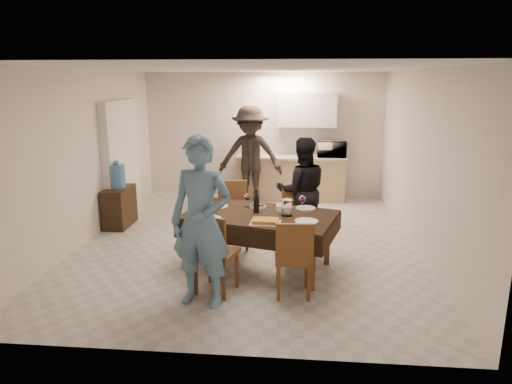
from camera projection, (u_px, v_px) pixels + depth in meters
floor at (249, 242)px, 7.07m from camera, size 5.00×6.00×0.02m
ceiling at (248, 68)px, 6.45m from camera, size 5.00×6.00×0.02m
wall_back at (263, 135)px, 9.66m from camera, size 5.00×0.02×2.60m
wall_front at (210, 219)px, 3.86m from camera, size 5.00×0.02×2.60m
wall_left at (86, 156)px, 6.98m from camera, size 0.02×6.00×2.60m
wall_right at (421, 162)px, 6.54m from camera, size 0.02×6.00×2.60m
stub_partition at (122, 159)px, 8.19m from camera, size 0.15×1.40×2.10m
kitchen_base_cabinet at (291, 179)px, 9.51m from camera, size 2.20×0.60×0.86m
kitchen_worktop at (291, 157)px, 9.40m from camera, size 2.24×0.64×0.05m
upper_cabinet at (307, 110)px, 9.28m from camera, size 1.20×0.34×0.70m
dining_table at (260, 216)px, 5.95m from camera, size 2.14×1.59×0.75m
chair_near_left at (215, 246)px, 5.20m from camera, size 0.55×0.56×0.53m
chair_near_right at (294, 251)px, 5.13m from camera, size 0.45×0.45×0.50m
chair_far_left at (233, 210)px, 6.65m from camera, size 0.52×0.53×0.53m
chair_far_right at (295, 216)px, 6.60m from camera, size 0.40×0.40×0.47m
console at (120, 207)px, 7.78m from camera, size 0.36×0.72×0.67m
water_jug at (117, 176)px, 7.65m from camera, size 0.26×0.26×0.40m
wine_bottle at (256, 201)px, 5.96m from camera, size 0.08×0.08×0.31m
water_pitcher at (287, 208)px, 5.84m from camera, size 0.14×0.14×0.21m
savoury_tart at (265, 221)px, 5.56m from camera, size 0.38×0.29×0.05m
salad_bowl at (283, 208)px, 6.08m from camera, size 0.20×0.20×0.08m
mushroom_dish at (258, 207)px, 6.21m from camera, size 0.20×0.20×0.04m
wine_glass_a at (215, 211)px, 5.72m from camera, size 0.08×0.08×0.18m
wine_glass_b at (302, 202)px, 6.11m from camera, size 0.09×0.09×0.20m
wine_glass_c at (247, 200)px, 6.22m from camera, size 0.09×0.09×0.20m
plate_near_left at (210, 219)px, 5.70m from camera, size 0.28×0.28×0.02m
plate_near_right at (307, 221)px, 5.60m from camera, size 0.29×0.29×0.02m
plate_far_left at (218, 206)px, 6.28m from camera, size 0.27×0.27×0.02m
plate_far_right at (306, 208)px, 6.18m from camera, size 0.26×0.26×0.01m
microwave at (332, 149)px, 9.28m from camera, size 0.58×0.39×0.32m
person_near at (201, 222)px, 4.92m from camera, size 0.77×0.58×1.90m
person_far at (302, 191)px, 6.89m from camera, size 0.88×0.73×1.62m
person_kitchen at (250, 156)px, 9.01m from camera, size 1.26×0.73×1.96m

